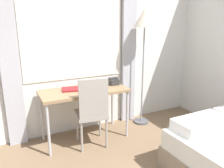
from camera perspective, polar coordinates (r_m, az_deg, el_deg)
wall_back_with_window at (r=3.41m, az=-5.93°, el=10.31°), size 4.86×0.13×2.70m
desk at (r=3.13m, az=-7.26°, el=-2.63°), size 1.23×0.56×0.75m
desk_chair at (r=2.94m, az=-5.21°, el=-6.62°), size 0.46×0.46×0.99m
standing_lamp at (r=3.54m, az=8.53°, el=15.07°), size 0.35×0.35×1.90m
telephone at (r=3.36m, az=0.22°, el=0.73°), size 0.15×0.19×0.11m
book at (r=3.13m, az=-10.45°, el=-1.30°), size 0.31×0.27×0.02m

